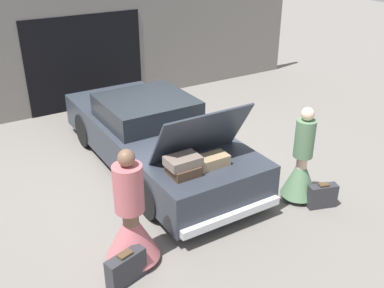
{
  "coord_description": "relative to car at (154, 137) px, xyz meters",
  "views": [
    {
      "loc": [
        -3.25,
        -6.6,
        4.03
      ],
      "look_at": [
        0.0,
        -1.29,
        0.97
      ],
      "focal_mm": 42.0,
      "sensor_mm": 36.0,
      "label": 1
    }
  ],
  "objects": [
    {
      "name": "suitcase_beside_left_person",
      "position": [
        -1.7,
        -2.51,
        -0.37
      ],
      "size": [
        0.56,
        0.31,
        0.43
      ],
      "color": "#2D2D33",
      "rests_on": "ground_plane"
    },
    {
      "name": "person_left",
      "position": [
        -1.46,
        -2.19,
        0.0
      ],
      "size": [
        0.72,
        0.72,
        1.65
      ],
      "rotation": [
        0.0,
        0.0,
        -1.55
      ],
      "color": "brown",
      "rests_on": "ground_plane"
    },
    {
      "name": "garage_wall_back",
      "position": [
        0.0,
        3.53,
        0.82
      ],
      "size": [
        12.0,
        0.14,
        2.8
      ],
      "color": "slate",
      "rests_on": "ground_plane"
    },
    {
      "name": "suitcase_beside_right_person",
      "position": [
        1.61,
        -2.59,
        -0.38
      ],
      "size": [
        0.49,
        0.29,
        0.41
      ],
      "color": "#2D2D33",
      "rests_on": "ground_plane"
    },
    {
      "name": "ground_plane",
      "position": [
        0.0,
        -0.01,
        -0.58
      ],
      "size": [
        40.0,
        40.0,
        0.0
      ],
      "primitive_type": "plane",
      "color": "slate"
    },
    {
      "name": "car",
      "position": [
        0.0,
        0.0,
        0.0
      ],
      "size": [
        1.82,
        4.8,
        1.67
      ],
      "color": "#2D333D",
      "rests_on": "ground_plane"
    },
    {
      "name": "person_right",
      "position": [
        1.47,
        -2.22,
        -0.01
      ],
      "size": [
        0.58,
        0.58,
        1.58
      ],
      "rotation": [
        0.0,
        0.0,
        1.5
      ],
      "color": "beige",
      "rests_on": "ground_plane"
    }
  ]
}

